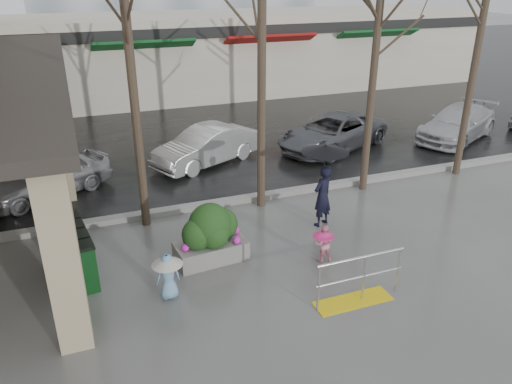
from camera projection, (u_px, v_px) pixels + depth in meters
ground at (270, 282)px, 10.55m from camera, size 120.00×120.00×0.00m
street_asphalt at (129, 82)px, 29.34m from camera, size 120.00×36.00×0.01m
curb at (216, 203)px, 13.94m from camera, size 120.00×0.30×0.15m
canopy_slab at (12, 62)px, 14.35m from camera, size 2.80×18.00×0.25m
pillar_front at (62, 257)px, 8.15m from camera, size 0.55×0.55×3.50m
pillar_back at (57, 141)px, 13.70m from camera, size 0.55×0.55×3.50m
storefront_row at (175, 55)px, 25.72m from camera, size 34.00×6.74×4.00m
handrail at (357, 285)px, 9.82m from camera, size 1.90×0.50×1.03m
tree_west at (126, 18)px, 10.91m from camera, size 3.20×3.20×6.80m
tree_midwest at (262, 7)px, 11.88m from camera, size 3.20×3.20×7.00m
tree_mideast at (379, 19)px, 13.10m from camera, size 3.20×3.20×6.50m
woman at (324, 177)px, 12.42m from camera, size 1.18×1.18×2.21m
child_pink at (323, 241)px, 11.13m from camera, size 0.49×0.49×0.90m
child_blue at (168, 271)px, 9.84m from camera, size 0.62×0.62×0.99m
planter at (210, 233)px, 11.13m from camera, size 1.66×0.97×1.39m
news_boxes at (79, 251)px, 10.70m from camera, size 0.68×1.96×1.07m
car_a at (46, 175)px, 14.38m from camera, size 3.96×3.09×1.26m
car_b at (206, 146)px, 16.76m from camera, size 4.03×2.84×1.26m
car_c at (333, 132)px, 18.22m from camera, size 4.99×3.74×1.26m
car_d at (458, 123)px, 19.26m from camera, size 4.68×3.49×1.26m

